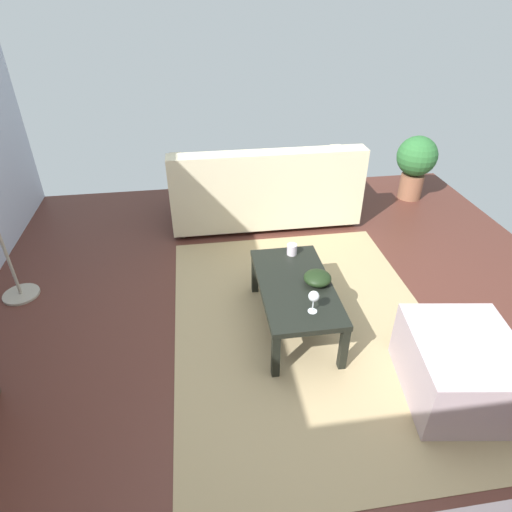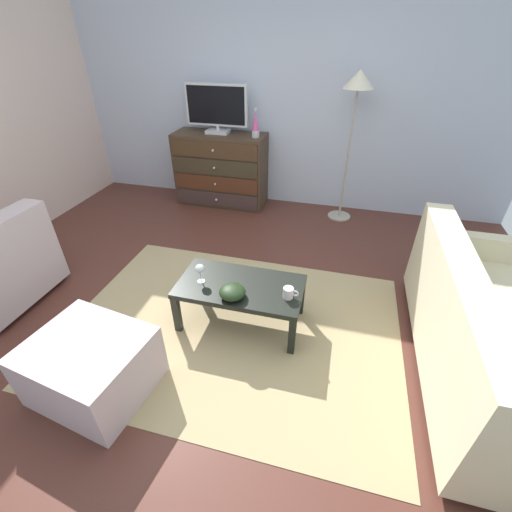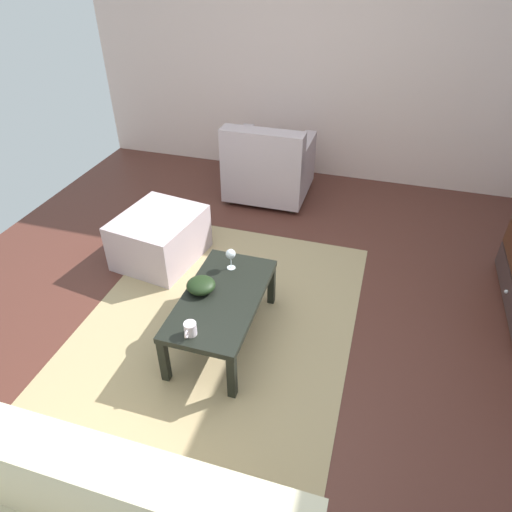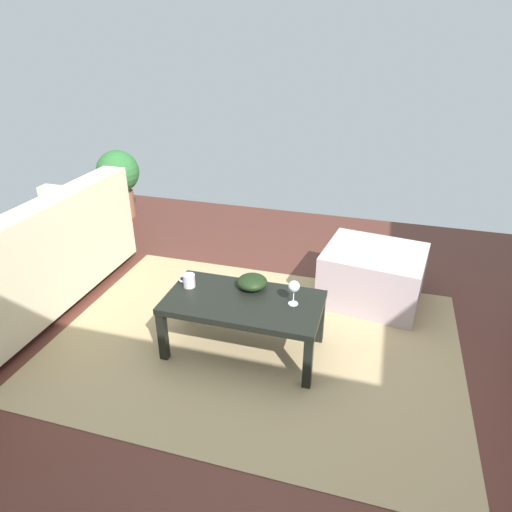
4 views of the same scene
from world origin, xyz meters
The scene contains 9 objects.
ground_plane centered at (0.00, 0.00, -0.03)m, with size 5.70×5.17×0.05m, color #512A21.
area_rug centered at (0.20, -0.20, 0.00)m, with size 2.60×1.90×0.01m, color tan.
coffee_table centered at (0.25, -0.12, 0.33)m, with size 0.96×0.50×0.38m.
wine_glass centered at (-0.05, -0.16, 0.49)m, with size 0.07×0.07×0.16m.
mug centered at (0.63, -0.17, 0.42)m, with size 0.11×0.08×0.08m.
bowl_decorative centered at (0.24, -0.27, 0.42)m, with size 0.19×0.19×0.09m, color black.
couch_large centered at (1.94, -0.17, 0.32)m, with size 0.85×1.87×0.82m.
ottoman centered at (-0.49, -0.95, 0.21)m, with size 0.70×0.60×0.41m, color #BCA8AF.
potted_plant centered at (2.20, -1.93, 0.43)m, with size 0.44×0.44×0.72m.
Camera 1 is at (-2.09, 0.51, 2.17)m, focal length 30.23 mm.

